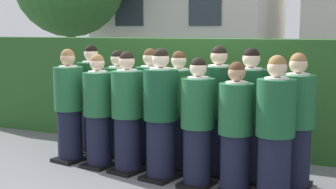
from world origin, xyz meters
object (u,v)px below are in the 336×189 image
student_front_row_2 (128,115)px  student_rear_row_0 (92,102)px  student_rear_row_3 (179,113)px  student_rear_row_4 (218,114)px  student_front_row_4 (198,126)px  student_front_row_6 (275,133)px  student_front_row_1 (98,114)px  student_rear_row_1 (118,107)px  student_front_row_3 (161,118)px  student_rear_row_2 (151,109)px  student_front_row_5 (236,132)px  student_rear_row_5 (250,118)px  student_rear_row_6 (296,125)px  student_front_row_0 (69,108)px

student_front_row_2 → student_rear_row_0: (-0.99, 0.61, 0.03)m
student_rear_row_3 → student_rear_row_4: (0.59, -0.05, 0.04)m
student_front_row_4 → student_front_row_6: student_front_row_6 is taller
student_front_row_2 → student_front_row_1: bearing=175.2°
student_front_row_6 → student_rear_row_0: 3.12m
student_front_row_4 → student_front_row_6: bearing=-8.2°
student_front_row_6 → student_rear_row_1: bearing=161.7°
student_rear_row_0 → student_front_row_4: bearing=-19.8°
student_rear_row_0 → student_rear_row_4: student_rear_row_4 is taller
student_front_row_3 → student_rear_row_2: bearing=127.6°
student_front_row_3 → student_rear_row_1: bearing=147.9°
student_front_row_5 → student_rear_row_5: student_rear_row_5 is taller
student_front_row_2 → student_rear_row_6: size_ratio=0.99×
student_rear_row_2 → student_rear_row_4: bearing=-5.0°
student_front_row_0 → student_rear_row_6: same height
student_rear_row_4 → student_rear_row_3: bearing=175.1°
student_rear_row_0 → student_front_row_5: bearing=-17.5°
student_front_row_1 → student_rear_row_4: bearing=13.8°
student_front_row_0 → student_rear_row_4: 2.16m
student_front_row_2 → student_rear_row_0: 1.16m
student_front_row_6 → student_rear_row_4: (-0.90, 0.69, 0.03)m
student_front_row_0 → student_front_row_4: bearing=-6.0°
student_rear_row_0 → student_rear_row_1: student_rear_row_0 is taller
student_rear_row_0 → student_rear_row_6: 3.13m
student_front_row_4 → student_front_row_5: bearing=-7.1°
student_front_row_2 → student_front_row_4: student_front_row_2 is taller
student_front_row_0 → student_front_row_6: size_ratio=1.00×
student_front_row_2 → student_rear_row_5: (1.56, 0.34, 0.03)m
student_front_row_3 → student_rear_row_5: bearing=21.8°
student_front_row_4 → student_rear_row_5: student_rear_row_5 is taller
student_rear_row_6 → student_front_row_4: bearing=-158.9°
student_front_row_5 → student_rear_row_4: size_ratio=0.91×
student_front_row_6 → student_rear_row_1: 2.63m
student_front_row_2 → student_rear_row_6: bearing=7.9°
student_front_row_2 → student_rear_row_1: student_front_row_2 is taller
student_rear_row_0 → student_rear_row_3: student_rear_row_0 is taller
student_front_row_3 → student_rear_row_2: 0.75m
student_rear_row_2 → student_rear_row_3: student_rear_row_2 is taller
student_rear_row_2 → student_rear_row_0: bearing=175.1°
student_front_row_0 → student_front_row_4: student_front_row_0 is taller
student_front_row_5 → student_rear_row_0: bearing=162.5°
student_front_row_0 → student_front_row_4: 2.08m
student_front_row_4 → student_front_row_5: student_front_row_4 is taller
student_front_row_0 → student_rear_row_5: 2.59m
student_front_row_4 → student_rear_row_5: bearing=42.1°
student_front_row_6 → student_rear_row_5: student_rear_row_5 is taller
student_front_row_1 → student_front_row_2: size_ratio=0.97×
student_front_row_1 → student_rear_row_5: size_ratio=0.94×
student_rear_row_1 → student_rear_row_6: 2.63m
student_front_row_5 → student_rear_row_6: size_ratio=0.94×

